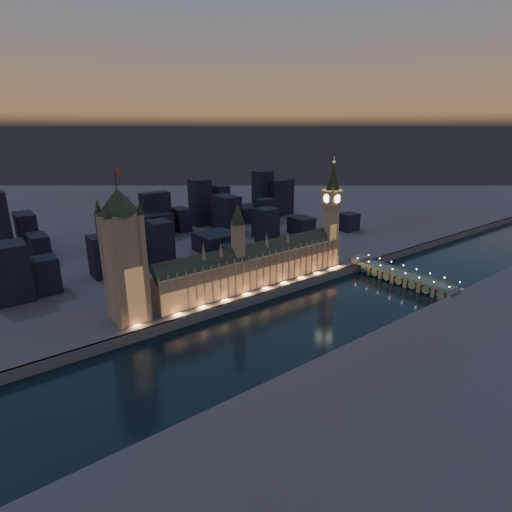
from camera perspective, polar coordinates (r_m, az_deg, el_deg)
ground_plane at (r=328.21m, az=5.18°, el=-8.86°), size 2000.00×2000.00×0.00m
north_bank at (r=774.66m, az=-21.73°, el=5.98°), size 2000.00×960.00×8.00m
embankment_wall at (r=354.73m, az=0.73°, el=-5.94°), size 2000.00×2.50×8.00m
palace_of_westminster at (r=367.38m, az=-0.04°, el=-1.33°), size 202.00×22.10×78.00m
victoria_tower at (r=302.66m, az=-18.45°, el=0.82°), size 31.68×31.68×111.77m
elizabeth_tower at (r=420.89m, az=10.74°, el=7.04°), size 18.00×18.00×111.59m
westminster_bridge at (r=423.21m, az=19.59°, el=-2.70°), size 19.46×113.00×15.90m
river_boat at (r=410.85m, az=26.79°, el=-4.92°), size 44.89×18.19×4.50m
city_backdrop at (r=529.76m, az=-10.30°, el=4.92°), size 442.40×215.63×73.03m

